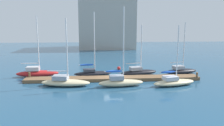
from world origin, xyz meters
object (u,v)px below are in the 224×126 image
object	(u,v)px
mooring_buoy_red	(119,68)
sailboat_1	(65,82)
sailboat_3	(120,81)
sailboat_4	(139,72)
sailboat_6	(181,70)
harbor_building_distant	(107,23)
sailboat_5	(173,81)
sailboat_0	(37,73)
sailboat_2	(92,72)

from	to	relation	value
mooring_buoy_red	sailboat_1	bearing A→B (deg)	-130.16
sailboat_3	sailboat_4	bearing A→B (deg)	54.93
sailboat_6	harbor_building_distant	size ratio (longest dim) A/B	0.48
sailboat_3	sailboat_5	distance (m)	6.60
sailboat_0	harbor_building_distant	bearing A→B (deg)	67.99
sailboat_0	sailboat_4	bearing A→B (deg)	-4.36
sailboat_3	sailboat_5	size ratio (longest dim) A/B	1.29
sailboat_1	sailboat_0	bearing A→B (deg)	138.55
sailboat_2	mooring_buoy_red	world-z (taller)	sailboat_2
sailboat_6	sailboat_3	bearing A→B (deg)	-161.38
sailboat_4	sailboat_2	bearing A→B (deg)	164.69
mooring_buoy_red	sailboat_5	bearing A→B (deg)	-59.22
sailboat_2	sailboat_3	bearing A→B (deg)	-66.84
sailboat_5	sailboat_1	bearing A→B (deg)	163.23
mooring_buoy_red	harbor_building_distant	size ratio (longest dim) A/B	0.03
sailboat_1	harbor_building_distant	world-z (taller)	harbor_building_distant
sailboat_4	sailboat_0	bearing A→B (deg)	165.82
sailboat_1	sailboat_4	world-z (taller)	sailboat_1
sailboat_1	sailboat_4	size ratio (longest dim) A/B	1.10
sailboat_4	harbor_building_distant	bearing A→B (deg)	80.73
sailboat_3	sailboat_4	distance (m)	6.63
sailboat_1	sailboat_6	bearing A→B (deg)	24.08
sailboat_3	sailboat_2	bearing A→B (deg)	116.03
sailboat_3	harbor_building_distant	xyz separation A→B (m)	(0.42, 42.42, 6.82)
sailboat_6	harbor_building_distant	bearing A→B (deg)	91.98
sailboat_1	harbor_building_distant	distance (m)	42.96
sailboat_5	mooring_buoy_red	size ratio (longest dim) A/B	13.09
mooring_buoy_red	sailboat_6	bearing A→B (deg)	-21.86
sailboat_4	sailboat_6	distance (m)	6.52
sailboat_3	sailboat_4	size ratio (longest dim) A/B	1.27
sailboat_3	mooring_buoy_red	distance (m)	9.64
sailboat_0	sailboat_4	size ratio (longest dim) A/B	1.15
sailboat_4	sailboat_6	bearing A→B (deg)	-11.68
sailboat_2	sailboat_1	bearing A→B (deg)	-129.36
sailboat_5	sailboat_0	bearing A→B (deg)	148.30
mooring_buoy_red	harbor_building_distant	xyz separation A→B (m)	(-0.39, 32.81, 7.17)
sailboat_1	harbor_building_distant	bearing A→B (deg)	86.54
sailboat_5	harbor_building_distant	size ratio (longest dim) A/B	0.46
sailboat_4	sailboat_5	xyz separation A→B (m)	(3.25, -5.85, 0.01)
sailboat_4	harbor_building_distant	distance (m)	37.46
sailboat_6	mooring_buoy_red	world-z (taller)	sailboat_6
harbor_building_distant	sailboat_2	bearing A→B (deg)	-96.13
sailboat_5	mooring_buoy_red	distance (m)	11.33
sailboat_2	sailboat_3	xyz separation A→B (m)	(3.51, -5.90, 0.11)
mooring_buoy_red	harbor_building_distant	bearing A→B (deg)	90.68
sailboat_0	sailboat_5	distance (m)	19.02
sailboat_2	harbor_building_distant	distance (m)	37.38
sailboat_3	sailboat_1	bearing A→B (deg)	169.94
sailboat_1	mooring_buoy_red	bearing A→B (deg)	56.13
sailboat_2	sailboat_4	xyz separation A→B (m)	(6.86, -0.17, 0.01)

